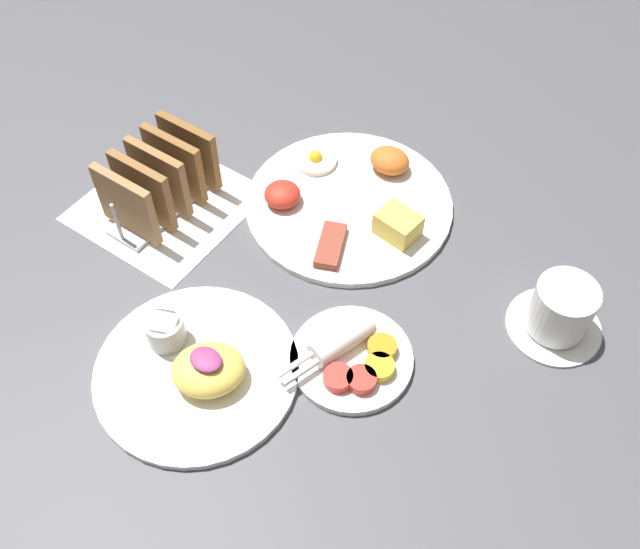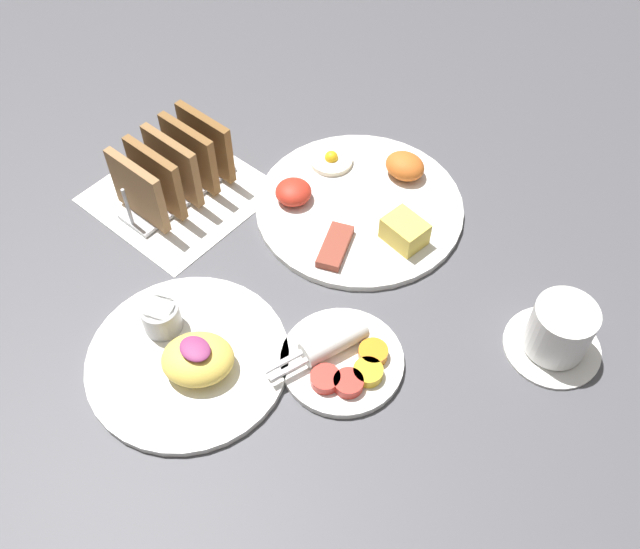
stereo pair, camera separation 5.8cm
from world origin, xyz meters
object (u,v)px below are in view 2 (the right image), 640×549
(plate_breakfast, at_px, (359,202))
(plate_condiments, at_px, (342,358))
(coffee_cup, at_px, (559,332))
(plate_foreground, at_px, (188,355))
(toast_rack, at_px, (174,169))

(plate_breakfast, height_order, plate_condiments, plate_breakfast)
(plate_breakfast, relative_size, coffee_cup, 2.48)
(plate_foreground, distance_m, coffee_cup, 0.45)
(coffee_cup, bearing_deg, plate_foreground, -137.07)
(toast_rack, xyz_separation_m, coffee_cup, (0.55, 0.12, -0.02))
(plate_foreground, bearing_deg, plate_condiments, 39.36)
(plate_foreground, relative_size, toast_rack, 1.37)
(plate_breakfast, height_order, toast_rack, toast_rack)
(plate_breakfast, bearing_deg, plate_condiments, -56.03)
(plate_breakfast, bearing_deg, toast_rack, -145.21)
(toast_rack, relative_size, coffee_cup, 1.50)
(plate_condiments, height_order, coffee_cup, coffee_cup)
(plate_foreground, bearing_deg, toast_rack, 139.83)
(plate_condiments, distance_m, plate_foreground, 0.19)
(plate_foreground, height_order, coffee_cup, coffee_cup)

